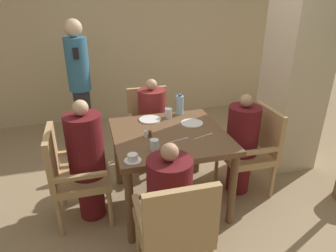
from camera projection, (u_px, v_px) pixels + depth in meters
ground_plane at (169, 200)px, 3.10m from camera, size 16.00×16.00×0.00m
wall_back at (128, 32)px, 4.70m from camera, size 8.00×0.06×2.80m
pillar_stone at (299, 54)px, 3.29m from camera, size 0.56×0.56×2.70m
dining_table at (169, 143)px, 2.83m from camera, size 1.04×1.02×0.77m
chair_left_side at (72, 172)px, 2.68m from camera, size 0.50×0.50×0.91m
diner_in_left_chair at (87, 160)px, 2.67m from camera, size 0.32×0.32×1.17m
chair_far_side at (150, 123)px, 3.68m from camera, size 0.50×0.50×0.91m
diner_in_far_chair at (152, 123)px, 3.54m from camera, size 0.32×0.32×1.09m
chair_right_side at (253, 147)px, 3.11m from camera, size 0.50×0.50×0.91m
diner_in_right_chair at (242, 144)px, 3.05m from camera, size 0.32×0.32×1.08m
chair_near_corner at (175, 226)px, 2.06m from camera, size 0.50×0.50×0.91m
diner_in_near_chair at (170, 208)px, 2.16m from camera, size 0.32×0.32×1.07m
standing_host at (80, 81)px, 3.90m from camera, size 0.29×0.32×1.68m
plate_main_left at (192, 123)px, 2.98m from camera, size 0.22×0.22×0.01m
plate_main_right at (150, 120)px, 3.06m from camera, size 0.22×0.22×0.01m
teacup_with_saucer at (133, 158)px, 2.31m from camera, size 0.14×0.14×0.06m
water_bottle at (180, 105)px, 3.18m from camera, size 0.08×0.08×0.22m
glass_tall_near at (169, 113)px, 3.11m from camera, size 0.07×0.07×0.10m
glass_tall_mid at (154, 145)px, 2.45m from camera, size 0.07×0.07×0.10m
salt_shaker at (146, 134)px, 2.69m from camera, size 0.03×0.03×0.07m
pepper_shaker at (150, 134)px, 2.70m from camera, size 0.03×0.03×0.06m
fork_beside_plate at (180, 140)px, 2.65m from camera, size 0.19×0.06×0.00m
knife_beside_plate at (204, 136)px, 2.72m from camera, size 0.20×0.08×0.00m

